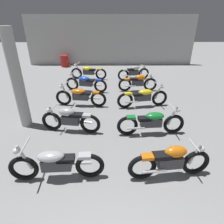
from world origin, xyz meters
name	(u,v)px	position (x,y,z in m)	size (l,w,h in m)	color
back_wall	(111,41)	(0.00, 14.95, 1.80)	(12.62, 0.24, 3.60)	#B2B2AD
support_pillar	(17,81)	(-3.01, 5.52, 1.60)	(0.36, 0.36, 3.20)	#B2B2AD
motorcycle_left_row_1	(56,163)	(-1.30, 3.00, 0.45)	(2.17, 0.68, 0.97)	black
motorcycle_left_row_2	(70,119)	(-1.36, 5.06, 0.46)	(1.96, 0.52, 0.88)	black
motorcycle_left_row_3	(80,96)	(-1.31, 7.09, 0.45)	(2.17, 0.68, 0.97)	black
motorcycle_left_row_4	(86,83)	(-1.28, 8.89, 0.45)	(2.14, 0.78, 0.97)	black
motorcycle_left_row_5	(88,72)	(-1.36, 11.01, 0.45)	(2.17, 0.68, 0.97)	black
motorcycle_right_row_1	(170,161)	(1.32, 3.04, 0.46)	(1.97, 0.54, 0.88)	black
motorcycle_right_row_2	(151,122)	(1.24, 4.88, 0.45)	(2.17, 0.68, 0.97)	black
motorcycle_right_row_3	(143,97)	(1.31, 6.98, 0.45)	(2.16, 0.73, 0.97)	black
motorcycle_right_row_4	(138,82)	(1.35, 8.90, 0.46)	(1.97, 0.48, 0.88)	black
motorcycle_right_row_5	(134,72)	(1.36, 10.85, 0.46)	(1.94, 0.68, 0.88)	black
oil_drum	(64,61)	(-3.50, 14.28, 0.43)	(0.59, 0.59, 0.85)	red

